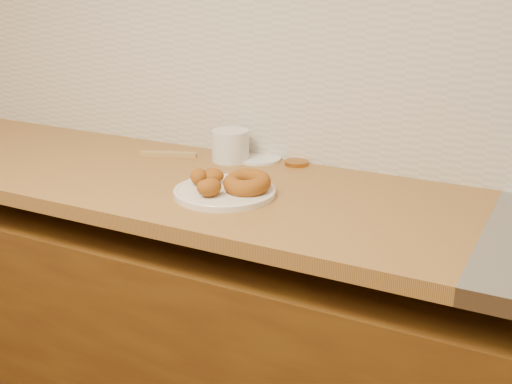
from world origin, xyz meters
TOP-DOWN VIEW (x-y plane):
  - wall_back at (0.00, 2.00)m, footprint 4.00×0.02m
  - base_cabinet at (0.00, 1.69)m, footprint 3.60×0.60m
  - butcher_block at (-0.65, 1.69)m, footprint 2.30×0.62m
  - backsplash at (0.00, 1.99)m, footprint 3.60×0.02m
  - donut_plate at (-0.12, 1.62)m, footprint 0.26×0.26m
  - ring_donut at (-0.07, 1.64)m, footprint 0.12×0.13m
  - fried_dough_chunks at (-0.16, 1.60)m, footprint 0.14×0.16m
  - plastic_tub at (-0.26, 1.90)m, footprint 0.12×0.12m
  - tub_lid at (-0.19, 1.94)m, footprint 0.14×0.14m
  - brass_jar_lid at (-0.07, 1.95)m, footprint 0.07×0.07m
  - wooden_utensil at (-0.45, 1.85)m, footprint 0.17×0.08m

SIDE VIEW (x-z plane):
  - base_cabinet at x=0.00m, z-range 0.00..0.77m
  - butcher_block at x=-0.65m, z-range 0.86..0.90m
  - tub_lid at x=-0.19m, z-range 0.90..0.91m
  - brass_jar_lid at x=-0.07m, z-range 0.90..0.91m
  - wooden_utensil at x=-0.45m, z-range 0.90..0.91m
  - donut_plate at x=-0.12m, z-range 0.90..0.91m
  - fried_dough_chunks at x=-0.16m, z-range 0.91..0.96m
  - ring_donut at x=-0.07m, z-range 0.91..0.96m
  - plastic_tub at x=-0.26m, z-range 0.90..0.99m
  - backsplash at x=0.00m, z-range 0.90..1.50m
  - wall_back at x=0.00m, z-range 0.00..2.70m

